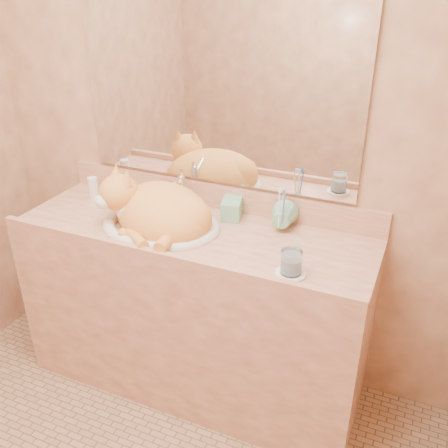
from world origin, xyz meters
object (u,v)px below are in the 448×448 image
at_px(soap_dispenser, 230,204).
at_px(water_glass, 291,262).
at_px(sink_basin, 160,210).
at_px(vanity_counter, 194,309).
at_px(cat, 156,208).
at_px(toothbrush_cup, 281,223).

relative_size(soap_dispenser, water_glass, 2.08).
distance_m(sink_basin, water_glass, 0.66).
distance_m(vanity_counter, cat, 0.54).
height_order(cat, soap_dispenser, cat).
bearing_deg(soap_dispenser, toothbrush_cup, -16.18).
distance_m(vanity_counter, sink_basin, 0.53).
relative_size(vanity_counter, water_glass, 17.10).
distance_m(sink_basin, cat, 0.02).
height_order(soap_dispenser, toothbrush_cup, soap_dispenser).
xyz_separation_m(soap_dispenser, toothbrush_cup, (0.24, -0.01, -0.04)).
relative_size(cat, water_glass, 5.24).
bearing_deg(water_glass, vanity_counter, 161.34).
bearing_deg(toothbrush_cup, vanity_counter, -161.27).
xyz_separation_m(vanity_counter, cat, (-0.16, -0.02, 0.51)).
bearing_deg(vanity_counter, sink_basin, -172.12).
bearing_deg(water_glass, sink_basin, 167.00).
bearing_deg(vanity_counter, cat, -171.70).
relative_size(cat, soap_dispenser, 2.52).
distance_m(vanity_counter, water_glass, 0.71).
bearing_deg(water_glass, soap_dispenser, 141.23).
height_order(cat, water_glass, cat).
bearing_deg(sink_basin, cat, -173.50).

